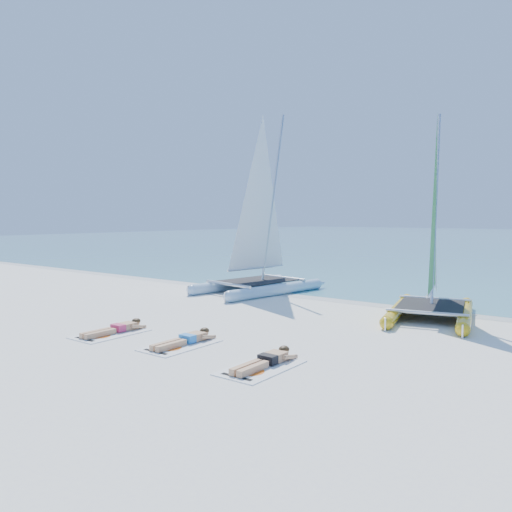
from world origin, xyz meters
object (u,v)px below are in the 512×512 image
at_px(catamaran_blue, 259,237).
at_px(towel_b, 180,345).
at_px(sunbather_a, 117,328).
at_px(towel_c, 261,368).
at_px(sunbather_b, 186,339).
at_px(sunbather_c, 267,360).
at_px(towel_a, 111,334).
at_px(catamaran_yellow, 434,250).

xyz_separation_m(catamaran_blue, towel_b, (3.47, -7.70, -2.16)).
relative_size(sunbather_a, towel_c, 0.93).
relative_size(sunbather_b, sunbather_c, 1.00).
distance_m(towel_b, sunbather_c, 2.49).
distance_m(towel_a, sunbather_c, 4.70).
distance_m(catamaran_yellow, towel_a, 9.47).
distance_m(catamaran_blue, sunbather_c, 10.00).
height_order(towel_a, sunbather_a, sunbather_a).
xyz_separation_m(towel_c, sunbather_c, (-0.00, 0.19, 0.11)).
bearing_deg(towel_b, catamaran_yellow, 63.70).
relative_size(towel_b, sunbather_c, 1.07).
xyz_separation_m(towel_a, towel_c, (4.70, 0.02, 0.00)).
bearing_deg(towel_b, towel_a, -173.04).
relative_size(sunbather_a, sunbather_c, 1.00).
bearing_deg(towel_b, sunbather_b, 90.00).
height_order(catamaran_blue, towel_b, catamaran_blue).
bearing_deg(catamaran_blue, towel_b, -56.54).
distance_m(sunbather_a, sunbather_b, 2.23).
relative_size(towel_a, towel_b, 1.00).
bearing_deg(catamaran_yellow, catamaran_blue, 161.59).
bearing_deg(towel_b, towel_c, -5.79).
bearing_deg(sunbather_a, catamaran_yellow, 51.35).
relative_size(sunbather_b, towel_c, 0.93).
distance_m(catamaran_blue, sunbather_a, 8.14).
xyz_separation_m(catamaran_blue, towel_c, (5.96, -7.95, -2.16)).
distance_m(sunbather_a, sunbather_c, 4.70).
distance_m(sunbather_b, towel_c, 2.53).
bearing_deg(towel_c, towel_b, 174.21).
distance_m(catamaran_blue, towel_b, 8.72).
bearing_deg(sunbather_c, sunbather_b, 174.21).
xyz_separation_m(towel_b, sunbather_b, (0.00, 0.19, 0.11)).
height_order(sunbather_b, sunbather_c, same).
xyz_separation_m(catamaran_blue, catamaran_yellow, (6.95, -0.66, -0.19)).
bearing_deg(towel_c, sunbather_b, 169.87).
relative_size(catamaran_blue, catamaran_yellow, 1.16).
relative_size(sunbather_a, sunbather_b, 1.00).
distance_m(sunbather_a, towel_c, 4.70).
distance_m(catamaran_yellow, sunbather_b, 7.90).
bearing_deg(sunbather_b, sunbather_a, -173.04).
xyz_separation_m(catamaran_yellow, sunbather_c, (-0.99, -7.10, -1.86)).
distance_m(catamaran_yellow, sunbather_c, 7.41).
bearing_deg(towel_a, towel_c, 0.21).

